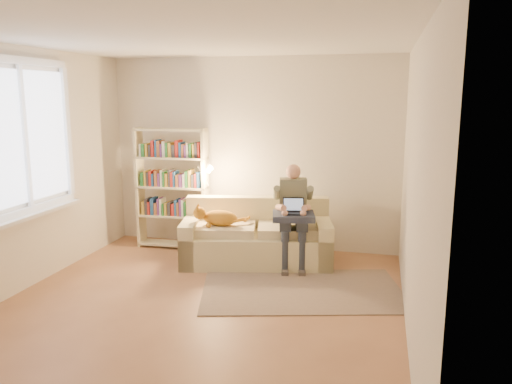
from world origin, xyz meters
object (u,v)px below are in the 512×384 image
(sofa, at_px, (257,240))
(person, at_px, (293,209))
(bookshelf, at_px, (172,182))
(cat, at_px, (220,217))
(laptop, at_px, (287,209))

(sofa, distance_m, person, 0.64)
(person, height_order, bookshelf, bookshelf)
(person, distance_m, cat, 0.91)
(laptop, relative_size, bookshelf, 0.18)
(bookshelf, bearing_deg, cat, -34.60)
(person, bearing_deg, sofa, 162.25)
(sofa, relative_size, cat, 3.11)
(bookshelf, bearing_deg, laptop, -18.54)
(person, distance_m, bookshelf, 1.79)
(bookshelf, bearing_deg, person, -14.72)
(person, height_order, cat, person)
(person, distance_m, laptop, 0.12)
(sofa, bearing_deg, person, -17.75)
(cat, relative_size, laptop, 2.16)
(sofa, xyz_separation_m, cat, (-0.42, -0.21, 0.32))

